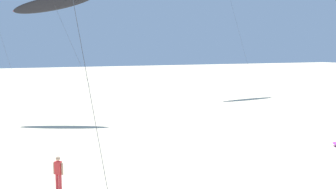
% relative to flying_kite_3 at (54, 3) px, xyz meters
% --- Properties ---
extents(flying_kite_3, '(7.48, 6.88, 12.24)m').
position_rel_flying_kite_3_xyz_m(flying_kite_3, '(0.00, 0.00, 0.00)').
color(flying_kite_3, black).
rests_on(flying_kite_3, ground).
extents(person_foreground_walker, '(0.40, 0.37, 1.73)m').
position_rel_flying_kite_3_xyz_m(person_foreground_walker, '(-3.58, -20.07, -9.88)').
color(person_foreground_walker, red).
rests_on(person_foreground_walker, ground).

